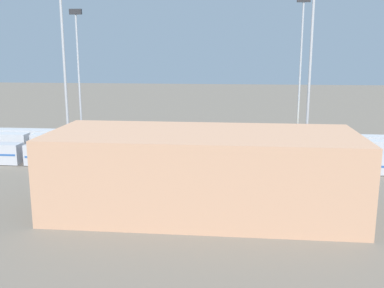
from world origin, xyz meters
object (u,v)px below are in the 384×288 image
Objects in this scene: train_on_track_4 at (151,157)px; light_mast_2 at (301,55)px; train_on_track_1 at (226,142)px; light_mast_0 at (78,60)px; light_mast_3 at (311,55)px; train_on_track_3 at (157,151)px; train_on_track_2 at (196,146)px; light_mast_1 at (64,61)px; maintenance_shed at (203,172)px; train_on_track_0 at (307,138)px.

light_mast_2 is (-28.88, -23.36, 18.03)m from train_on_track_4.
light_mast_0 is at bearing -13.72° from train_on_track_1.
light_mast_2 is at bearing -141.03° from train_on_track_4.
train_on_track_1 is 3.81× the size of light_mast_0.
train_on_track_3 is at bearing -15.25° from light_mast_3.
light_mast_1 is (21.00, 13.75, 17.14)m from train_on_track_2.
train_on_track_0 is at bearing -115.52° from maintenance_shed.
train_on_track_0 is at bearing -156.82° from train_on_track_2.
light_mast_3 is at bearing 164.75° from train_on_track_3.
train_on_track_0 is 53.13m from light_mast_1.
light_mast_3 is (-26.89, 2.28, 18.23)m from train_on_track_4.
train_on_track_4 is 23.95m from maintenance_shed.
train_on_track_1 is at bearing 16.06° from train_on_track_0.
light_mast_3 is at bearing -177.94° from light_mast_1.
train_on_track_3 is (30.36, 15.00, -0.13)m from train_on_track_0.
light_mast_3 is at bearing 80.68° from train_on_track_0.
train_on_track_4 is 12.31m from train_on_track_2.
train_on_track_4 is 19.97m from train_on_track_1.
light_mast_0 is (21.60, -18.44, 16.88)m from train_on_track_3.
light_mast_1 is (13.81, 3.75, 17.21)m from train_on_track_4.
light_mast_1 is at bearing 28.16° from train_on_track_0.
light_mast_1 reaches higher than train_on_track_1.
maintenance_shed is at bearing 96.93° from train_on_track_2.
train_on_track_3 is at bearing -92.13° from train_on_track_4.
light_mast_1 is at bearing 2.06° from light_mast_3.
maintenance_shed is at bearing 68.02° from light_mast_2.
train_on_track_4 and train_on_track_3 have the same top height.
light_mast_3 is (1.99, 25.64, 0.20)m from light_mast_2.
maintenance_shed is at bearing 86.47° from train_on_track_1.
train_on_track_0 reaches higher than train_on_track_3.
train_on_track_4 is 0.83× the size of train_on_track_2.
light_mast_0 is at bearing -74.38° from light_mast_1.
light_mast_0 is (51.96, -3.44, 16.74)m from train_on_track_0.
train_on_track_2 is 2.92× the size of maintenance_shed.
train_on_track_0 is 33.86m from train_on_track_3.
train_on_track_2 reaches higher than train_on_track_4.
train_on_track_3 is 38.53m from light_mast_2.
maintenance_shed reaches higher than train_on_track_4.
light_mast_3 reaches higher than train_on_track_0.
light_mast_0 reaches higher than train_on_track_3.
train_on_track_1 is at bearing -51.57° from light_mast_3.
light_mast_0 is 56.66m from maintenance_shed.
train_on_track_2 is at bearing -144.46° from train_on_track_3.
light_mast_3 is at bearing 151.96° from light_mast_0.
train_on_track_4 is 0.83× the size of train_on_track_1.
train_on_track_1 is 3.52× the size of light_mast_3.
light_mast_2 is at bearing -147.58° from light_mast_1.
train_on_track_3 is 33.13m from light_mast_3.
train_on_track_2 is 3.56× the size of light_mast_2.
light_mast_1 is (-7.60, 27.19, 0.31)m from light_mast_0.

